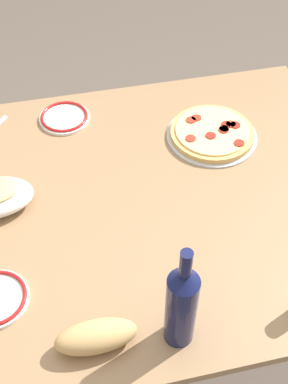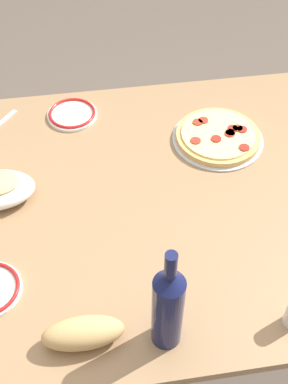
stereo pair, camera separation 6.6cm
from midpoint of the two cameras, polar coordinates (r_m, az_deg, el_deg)
The scene contains 6 objects.
ground_plane at distance 2.06m, azimuth 0.94°, elevation -13.96°, with size 8.00×8.00×0.00m, color brown.
dining_table at distance 1.54m, azimuth 1.22°, elevation -3.24°, with size 1.34×1.07×0.72m.
pepperoni_pizza at distance 1.66m, azimuth 9.48°, elevation 6.17°, with size 0.29×0.29×0.03m.
wine_bottle at distance 1.11m, azimuth 4.44°, elevation -12.88°, with size 0.07×0.07×0.33m.
side_plate_far at distance 1.74m, azimuth -7.03°, elevation 8.70°, with size 0.17×0.17×0.02m.
bread_loaf at distance 1.20m, azimuth -5.27°, elevation -15.62°, with size 0.19×0.08×0.07m, color tan.
Camera 2 is at (-0.15, -0.95, 1.82)m, focal length 47.27 mm.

